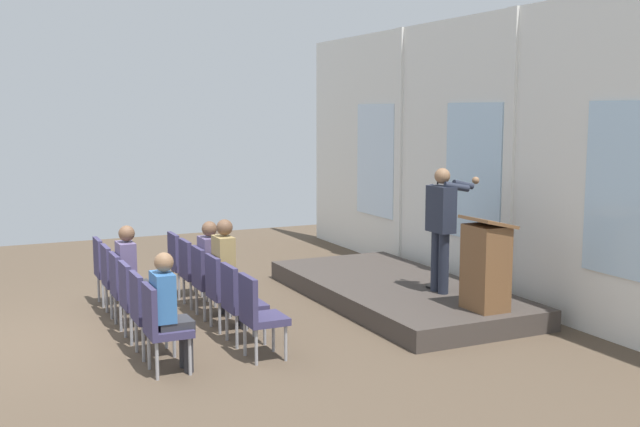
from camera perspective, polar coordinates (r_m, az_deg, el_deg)
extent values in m
plane|color=brown|center=(9.72, -16.41, -8.84)|extent=(14.42, 14.42, 0.00)
cube|color=silver|center=(11.54, 11.56, 4.20)|extent=(10.97, 0.10, 4.08)
cube|color=silver|center=(13.97, 4.14, 3.96)|extent=(1.32, 0.04, 2.02)
cube|color=silver|center=(13.26, 5.89, 4.75)|extent=(0.20, 0.08, 4.08)
cube|color=silver|center=(11.52, 11.29, 3.04)|extent=(1.32, 0.04, 2.02)
cube|color=silver|center=(10.87, 13.88, 3.93)|extent=(0.20, 0.08, 4.08)
cube|color=silver|center=(9.34, 21.99, 1.58)|extent=(1.32, 0.04, 2.02)
cube|color=#3F3833|center=(11.07, 5.67, -5.80)|extent=(4.38, 2.09, 0.27)
cylinder|color=#232838|center=(10.54, 8.61, -3.51)|extent=(0.14, 0.14, 0.82)
cylinder|color=#232838|center=(10.39, 9.16, -3.68)|extent=(0.14, 0.14, 0.82)
cube|color=#232838|center=(10.35, 8.96, 0.32)|extent=(0.42, 0.22, 0.62)
cube|color=#26663F|center=(10.40, 9.49, 0.76)|extent=(0.06, 0.01, 0.37)
sphere|color=#8C6647|center=(10.31, 9.06, 2.77)|extent=(0.21, 0.21, 0.21)
cylinder|color=#232838|center=(10.58, 8.60, 0.97)|extent=(0.09, 0.28, 0.45)
cylinder|color=#232838|center=(10.26, 10.10, 1.96)|extent=(0.15, 0.36, 0.15)
cylinder|color=#232838|center=(10.37, 10.57, 2.12)|extent=(0.11, 0.34, 0.15)
sphere|color=#8C6647|center=(10.59, 11.47, 2.43)|extent=(0.10, 0.10, 0.10)
cylinder|color=black|center=(10.82, 8.57, -5.36)|extent=(0.28, 0.28, 0.03)
cylinder|color=black|center=(10.68, 8.64, -1.49)|extent=(0.02, 0.02, 1.45)
sphere|color=#262626|center=(10.58, 8.73, 2.61)|extent=(0.07, 0.07, 0.07)
cube|color=brown|center=(9.64, 12.18, -3.95)|extent=(0.52, 0.40, 1.05)
cube|color=brown|center=(9.56, 12.37, -0.62)|extent=(0.60, 0.48, 0.14)
cylinder|color=#99999E|center=(11.36, -8.76, -5.17)|extent=(0.04, 0.04, 0.40)
cylinder|color=#99999E|center=(11.70, -9.26, -4.81)|extent=(0.04, 0.04, 0.40)
cylinder|color=#99999E|center=(11.27, -10.42, -5.31)|extent=(0.04, 0.04, 0.40)
cylinder|color=#99999E|center=(11.61, -10.88, -4.94)|extent=(0.04, 0.04, 0.40)
cube|color=#383356|center=(11.44, -9.86, -3.88)|extent=(0.46, 0.44, 0.08)
cube|color=#383356|center=(11.34, -10.81, -2.62)|extent=(0.46, 0.06, 0.46)
cylinder|color=#99999E|center=(10.77, -7.79, -5.87)|extent=(0.04, 0.04, 0.40)
cylinder|color=#99999E|center=(11.11, -8.35, -5.47)|extent=(0.04, 0.04, 0.40)
cylinder|color=#99999E|center=(10.68, -9.54, -6.03)|extent=(0.04, 0.04, 0.40)
cylinder|color=#99999E|center=(11.01, -10.05, -5.61)|extent=(0.04, 0.04, 0.40)
cube|color=#383356|center=(10.84, -8.96, -4.51)|extent=(0.46, 0.44, 0.08)
cube|color=#383356|center=(10.73, -9.97, -3.18)|extent=(0.46, 0.06, 0.46)
cylinder|color=#99999E|center=(10.18, -6.72, -6.64)|extent=(0.04, 0.04, 0.40)
cylinder|color=#99999E|center=(10.52, -7.34, -6.19)|extent=(0.04, 0.04, 0.40)
cylinder|color=#99999E|center=(10.08, -8.56, -6.82)|extent=(0.04, 0.04, 0.40)
cylinder|color=#99999E|center=(10.42, -9.13, -6.36)|extent=(0.04, 0.04, 0.40)
cube|color=#383356|center=(10.24, -7.96, -5.20)|extent=(0.46, 0.44, 0.08)
cube|color=#383356|center=(10.13, -9.02, -3.80)|extent=(0.46, 0.06, 0.46)
cylinder|color=#2D2D33|center=(10.43, -7.14, -6.19)|extent=(0.10, 0.10, 0.44)
cylinder|color=#2D2D33|center=(10.26, -6.82, -6.42)|extent=(0.10, 0.10, 0.44)
cube|color=#2D2D33|center=(10.25, -7.65, -4.84)|extent=(0.34, 0.36, 0.12)
cube|color=#594C72|center=(10.15, -8.27, -3.17)|extent=(0.36, 0.20, 0.51)
sphere|color=brown|center=(10.10, -8.20, -1.13)|extent=(0.20, 0.20, 0.20)
cylinder|color=#99999E|center=(9.60, -5.50, -7.51)|extent=(0.04, 0.04, 0.40)
cylinder|color=#99999E|center=(9.93, -6.21, -7.01)|extent=(0.04, 0.04, 0.40)
cylinder|color=#99999E|center=(9.50, -7.45, -7.71)|extent=(0.04, 0.04, 0.40)
cylinder|color=#99999E|center=(9.83, -8.10, -7.19)|extent=(0.04, 0.04, 0.40)
cube|color=#383356|center=(9.65, -6.84, -5.97)|extent=(0.46, 0.44, 0.08)
cube|color=#383356|center=(9.54, -7.95, -4.50)|extent=(0.46, 0.06, 0.46)
cylinder|color=#2D2D33|center=(9.85, -5.98, -7.01)|extent=(0.10, 0.10, 0.44)
cylinder|color=#2D2D33|center=(9.68, -5.63, -7.26)|extent=(0.10, 0.10, 0.44)
cube|color=#2D2D33|center=(9.66, -6.50, -5.60)|extent=(0.34, 0.36, 0.12)
cube|color=#997F4C|center=(9.55, -7.16, -3.51)|extent=(0.36, 0.20, 0.61)
sphere|color=brown|center=(9.48, -7.09, -1.03)|extent=(0.20, 0.20, 0.20)
cylinder|color=#99999E|center=(9.03, -4.13, -8.48)|extent=(0.04, 0.04, 0.40)
cylinder|color=#99999E|center=(9.35, -4.93, -7.92)|extent=(0.04, 0.04, 0.40)
cylinder|color=#99999E|center=(8.92, -6.19, -8.71)|extent=(0.04, 0.04, 0.40)
cylinder|color=#99999E|center=(9.25, -6.93, -8.13)|extent=(0.04, 0.04, 0.40)
cube|color=#383356|center=(9.07, -5.56, -6.85)|extent=(0.46, 0.44, 0.08)
cube|color=#383356|center=(8.95, -6.74, -5.29)|extent=(0.46, 0.06, 0.46)
cylinder|color=#99999E|center=(8.46, -2.56, -9.58)|extent=(0.04, 0.04, 0.40)
cylinder|color=#99999E|center=(8.78, -3.48, -8.94)|extent=(0.04, 0.04, 0.40)
cylinder|color=#99999E|center=(8.35, -4.75, -9.85)|extent=(0.04, 0.04, 0.40)
cylinder|color=#99999E|center=(8.67, -5.59, -9.19)|extent=(0.04, 0.04, 0.40)
cube|color=#383356|center=(8.50, -4.11, -7.84)|extent=(0.46, 0.44, 0.08)
cube|color=#383356|center=(8.36, -5.35, -6.19)|extent=(0.46, 0.06, 0.46)
cylinder|color=#99999E|center=(11.12, -14.05, -5.60)|extent=(0.04, 0.04, 0.40)
cylinder|color=#99999E|center=(11.46, -14.41, -5.21)|extent=(0.04, 0.04, 0.40)
cylinder|color=#99999E|center=(11.06, -15.79, -5.73)|extent=(0.04, 0.04, 0.40)
cylinder|color=#99999E|center=(11.41, -16.09, -5.34)|extent=(0.04, 0.04, 0.40)
cube|color=#383356|center=(11.21, -15.13, -4.27)|extent=(0.46, 0.44, 0.08)
cube|color=#383356|center=(11.13, -16.14, -2.98)|extent=(0.46, 0.06, 0.46)
cylinder|color=#99999E|center=(10.51, -13.38, -6.35)|extent=(0.04, 0.04, 0.40)
cylinder|color=#99999E|center=(10.86, -13.77, -5.91)|extent=(0.04, 0.04, 0.40)
cylinder|color=#99999E|center=(10.45, -15.21, -6.49)|extent=(0.04, 0.04, 0.40)
cylinder|color=#99999E|center=(10.80, -15.55, -6.05)|extent=(0.04, 0.04, 0.40)
cube|color=#383356|center=(10.60, -14.52, -4.94)|extent=(0.46, 0.44, 0.08)
cube|color=#383356|center=(10.51, -15.59, -3.57)|extent=(0.46, 0.06, 0.46)
cylinder|color=#99999E|center=(9.91, -12.61, -7.18)|extent=(0.04, 0.04, 0.40)
cylinder|color=#99999E|center=(10.25, -13.06, -6.70)|extent=(0.04, 0.04, 0.40)
cylinder|color=#99999E|center=(9.85, -14.56, -7.34)|extent=(0.04, 0.04, 0.40)
cylinder|color=#99999E|center=(10.19, -14.94, -6.85)|extent=(0.04, 0.04, 0.40)
cube|color=#383356|center=(9.99, -13.84, -5.68)|extent=(0.46, 0.44, 0.08)
cube|color=#383356|center=(9.90, -14.97, -4.24)|extent=(0.46, 0.06, 0.46)
cylinder|color=#2D2D33|center=(10.16, -12.90, -6.70)|extent=(0.10, 0.10, 0.44)
cylinder|color=#2D2D33|center=(9.99, -12.67, -6.94)|extent=(0.10, 0.10, 0.44)
cube|color=#2D2D33|center=(9.99, -13.51, -5.32)|extent=(0.34, 0.36, 0.12)
cube|color=#594C72|center=(9.90, -14.19, -3.56)|extent=(0.36, 0.20, 0.52)
sphere|color=brown|center=(9.84, -14.15, -1.44)|extent=(0.20, 0.20, 0.20)
cylinder|color=#99999E|center=(9.31, -11.75, -8.12)|extent=(0.04, 0.04, 0.40)
cylinder|color=#99999E|center=(9.65, -12.25, -7.57)|extent=(0.04, 0.04, 0.40)
cylinder|color=#99999E|center=(9.25, -13.82, -8.30)|extent=(0.04, 0.04, 0.40)
cylinder|color=#99999E|center=(9.59, -14.25, -7.74)|extent=(0.04, 0.04, 0.40)
cube|color=#383356|center=(9.39, -13.06, -6.52)|extent=(0.46, 0.44, 0.08)
cube|color=#383356|center=(9.29, -14.26, -5.00)|extent=(0.46, 0.06, 0.46)
cylinder|color=#99999E|center=(8.72, -10.76, -9.19)|extent=(0.04, 0.04, 0.40)
cylinder|color=#99999E|center=(9.06, -11.34, -8.56)|extent=(0.04, 0.04, 0.40)
cylinder|color=#99999E|center=(8.65, -12.97, -9.39)|extent=(0.04, 0.04, 0.40)
cylinder|color=#99999E|center=(8.99, -13.47, -8.76)|extent=(0.04, 0.04, 0.40)
cube|color=#383356|center=(8.79, -12.18, -7.47)|extent=(0.46, 0.44, 0.08)
cube|color=#383356|center=(8.68, -13.46, -5.86)|extent=(0.46, 0.06, 0.46)
cylinder|color=#99999E|center=(8.14, -9.62, -10.40)|extent=(0.04, 0.04, 0.40)
cylinder|color=#99999E|center=(8.47, -10.29, -9.69)|extent=(0.04, 0.04, 0.40)
cylinder|color=#99999E|center=(8.06, -11.99, -10.65)|extent=(0.04, 0.04, 0.40)
cylinder|color=#99999E|center=(8.39, -12.56, -9.91)|extent=(0.04, 0.04, 0.40)
cube|color=#383356|center=(8.19, -11.16, -8.56)|extent=(0.46, 0.44, 0.08)
cube|color=#383356|center=(8.08, -12.53, -6.84)|extent=(0.46, 0.06, 0.46)
cylinder|color=#2D2D33|center=(8.38, -10.06, -9.73)|extent=(0.10, 0.10, 0.44)
cylinder|color=#2D2D33|center=(8.21, -9.73, -10.08)|extent=(0.10, 0.10, 0.44)
cube|color=#2D2D33|center=(8.19, -10.76, -8.12)|extent=(0.34, 0.36, 0.12)
cube|color=#3366A5|center=(8.08, -11.57, -6.07)|extent=(0.36, 0.20, 0.50)
sphere|color=#8C6647|center=(8.01, -11.50, -3.55)|extent=(0.20, 0.20, 0.20)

